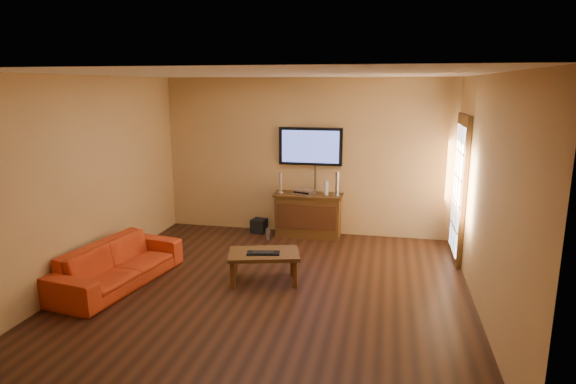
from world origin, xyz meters
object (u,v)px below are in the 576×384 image
(sofa, at_px, (118,257))
(media_console, at_px, (308,215))
(television, at_px, (311,146))
(subwoofer, at_px, (259,226))
(speaker_right, at_px, (337,185))
(keyboard, at_px, (263,253))
(bottle, at_px, (268,234))
(coffee_table, at_px, (264,257))
(game_console, at_px, (326,187))
(av_receiver, at_px, (304,191))
(speaker_left, at_px, (280,184))

(sofa, bearing_deg, media_console, -30.08)
(television, relative_size, subwoofer, 4.48)
(speaker_right, bearing_deg, keyboard, -108.83)
(subwoofer, distance_m, bottle, 0.46)
(media_console, xyz_separation_m, speaker_right, (0.49, -0.03, 0.56))
(keyboard, bearing_deg, bottle, 102.48)
(television, bearing_deg, keyboard, -95.73)
(media_console, xyz_separation_m, television, (-0.00, 0.18, 1.16))
(coffee_table, xyz_separation_m, subwoofer, (-0.64, 2.10, -0.23))
(coffee_table, bearing_deg, speaker_right, 70.53)
(game_console, bearing_deg, bottle, -175.26)
(media_console, height_order, game_console, game_console)
(speaker_right, xyz_separation_m, bottle, (-1.12, -0.35, -0.83))
(subwoofer, bearing_deg, television, 22.33)
(coffee_table, relative_size, sofa, 0.55)
(speaker_right, relative_size, av_receiver, 1.18)
(subwoofer, bearing_deg, coffee_table, -61.88)
(speaker_right, xyz_separation_m, subwoofer, (-1.37, 0.04, -0.81))
(coffee_table, bearing_deg, speaker_left, 96.78)
(sofa, distance_m, subwoofer, 2.85)
(game_console, distance_m, bottle, 1.27)
(television, bearing_deg, av_receiver, -110.50)
(av_receiver, height_order, keyboard, av_receiver)
(bottle, relative_size, keyboard, 0.50)
(sofa, height_order, av_receiver, av_receiver)
(media_console, xyz_separation_m, coffee_table, (-0.24, -2.09, -0.03))
(media_console, distance_m, subwoofer, 0.92)
(subwoofer, bearing_deg, bottle, -44.95)
(av_receiver, distance_m, bottle, 0.96)
(av_receiver, xyz_separation_m, game_console, (0.36, 0.04, 0.08))
(television, distance_m, subwoofer, 1.68)
(media_console, xyz_separation_m, speaker_left, (-0.49, -0.00, 0.53))
(game_console, height_order, keyboard, game_console)
(subwoofer, bearing_deg, game_console, 12.40)
(sofa, relative_size, subwoofer, 7.75)
(speaker_left, relative_size, bottle, 1.56)
(game_console, height_order, subwoofer, game_console)
(sofa, xyz_separation_m, keyboard, (1.86, 0.42, 0.05))
(keyboard, bearing_deg, speaker_left, 96.78)
(game_console, bearing_deg, television, 134.02)
(television, bearing_deg, speaker_right, -23.55)
(speaker_left, bearing_deg, av_receiver, 0.27)
(av_receiver, relative_size, game_console, 1.41)
(television, distance_m, speaker_right, 0.81)
(av_receiver, relative_size, subwoofer, 1.41)
(television, distance_m, bottle, 1.66)
(subwoofer, relative_size, bottle, 1.09)
(television, xyz_separation_m, av_receiver, (-0.07, -0.19, -0.75))
(sofa, relative_size, bottle, 8.42)
(television, relative_size, speaker_left, 3.13)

